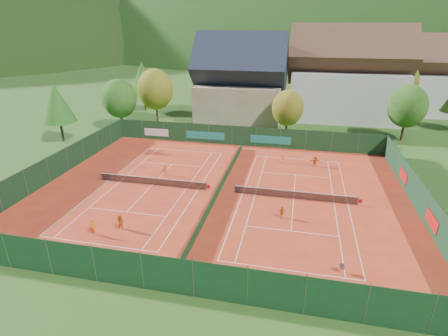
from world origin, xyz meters
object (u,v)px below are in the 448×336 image
(hotel_block_b, at_px, (415,80))
(ball_hopper, at_px, (342,267))
(player_right_far_b, at_px, (315,161))
(player_left_mid, at_px, (120,223))
(player_right_far_a, at_px, (282,159))
(player_left_near, at_px, (92,227))
(player_right_near, at_px, (282,212))
(hotel_block_a, at_px, (347,80))
(player_left_far, at_px, (165,170))
(chalet, at_px, (241,86))

(hotel_block_b, relative_size, ball_hopper, 21.60)
(player_right_far_b, bearing_deg, ball_hopper, 77.33)
(player_left_mid, bearing_deg, player_right_far_a, 52.49)
(player_left_near, relative_size, player_right_far_b, 1.05)
(player_right_near, bearing_deg, hotel_block_a, 42.21)
(hotel_block_a, bearing_deg, player_right_near, -102.63)
(player_left_mid, relative_size, player_right_far_b, 1.03)
(player_left_near, xyz_separation_m, player_right_far_b, (19.33, 20.39, -0.04))
(hotel_block_a, distance_m, player_left_mid, 51.32)
(hotel_block_a, bearing_deg, player_right_far_b, -102.21)
(player_right_far_a, distance_m, player_right_far_b, 4.20)
(player_left_mid, xyz_separation_m, player_left_far, (-0.56, 12.38, -0.04))
(player_left_mid, distance_m, player_right_near, 14.89)
(hotel_block_a, xyz_separation_m, player_right_near, (-9.02, -40.26, -6.75))
(player_left_near, xyz_separation_m, player_right_near, (15.99, 6.39, -0.12))
(player_left_mid, distance_m, player_right_far_a, 23.49)
(player_right_far_a, bearing_deg, chalet, -61.01)
(chalet, xyz_separation_m, hotel_block_a, (19.00, 6.00, 0.76))
(hotel_block_b, bearing_deg, player_left_near, -125.52)
(hotel_block_a, relative_size, player_left_far, 15.36)
(player_left_mid, bearing_deg, chalet, 80.71)
(player_left_mid, height_order, player_right_far_a, player_left_mid)
(player_left_far, relative_size, player_right_far_a, 1.19)
(chalet, distance_m, player_left_mid, 40.03)
(hotel_block_a, height_order, player_left_mid, hotel_block_a)
(hotel_block_b, xyz_separation_m, player_right_far_a, (-23.86, -33.93, -6.03))
(player_right_near, bearing_deg, player_left_far, 118.34)
(player_left_near, relative_size, player_left_far, 1.07)
(player_left_mid, height_order, player_right_far_b, player_left_mid)
(chalet, bearing_deg, player_left_near, -98.42)
(ball_hopper, bearing_deg, chalet, 109.75)
(ball_hopper, relative_size, player_left_far, 0.57)
(ball_hopper, height_order, player_left_far, player_left_far)
(player_left_mid, height_order, player_left_far, player_left_mid)
(ball_hopper, distance_m, player_left_near, 20.86)
(player_left_mid, xyz_separation_m, player_right_far_b, (17.32, 19.13, -0.02))
(hotel_block_b, bearing_deg, ball_hopper, -108.19)
(hotel_block_a, height_order, player_left_far, hotel_block_a)
(player_right_far_a, xyz_separation_m, player_right_far_b, (4.18, -0.33, 0.13))
(ball_hopper, height_order, player_left_mid, player_left_mid)
(player_right_far_a, bearing_deg, player_left_far, 31.69)
(player_right_far_a, relative_size, player_right_far_b, 0.83)
(player_left_near, xyz_separation_m, player_right_far_a, (15.15, 20.72, -0.16))
(hotel_block_a, xyz_separation_m, player_left_far, (-23.56, -33.01, -6.68))
(player_left_mid, distance_m, player_right_far_b, 25.81)
(chalet, bearing_deg, hotel_block_b, 22.99)
(chalet, height_order, player_right_near, chalet)
(ball_hopper, bearing_deg, player_left_mid, 174.23)
(chalet, bearing_deg, ball_hopper, -70.25)
(player_left_near, height_order, player_right_far_a, player_left_near)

